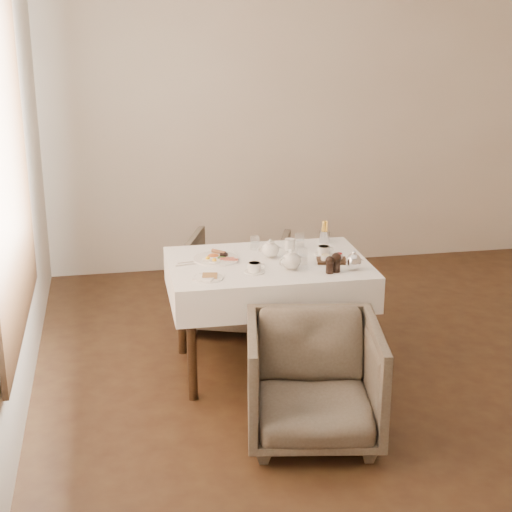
{
  "coord_description": "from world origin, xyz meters",
  "views": [
    {
      "loc": [
        -1.67,
        -4.31,
        2.38
      ],
      "look_at": [
        -0.8,
        0.31,
        0.82
      ],
      "focal_mm": 55.0,
      "sensor_mm": 36.0,
      "label": 1
    }
  ],
  "objects_px": {
    "armchair_far": "(237,281)",
    "breakfast_plate": "(216,258)",
    "teapot_centre": "(270,248)",
    "table": "(268,279)",
    "armchair_near": "(313,381)"
  },
  "relations": [
    {
      "from": "armchair_near",
      "to": "teapot_centre",
      "type": "relative_size",
      "value": 4.81
    },
    {
      "from": "armchair_near",
      "to": "armchair_far",
      "type": "distance_m",
      "value": 1.69
    },
    {
      "from": "table",
      "to": "breakfast_plate",
      "type": "xyz_separation_m",
      "value": [
        -0.32,
        0.11,
        0.13
      ]
    },
    {
      "from": "armchair_far",
      "to": "teapot_centre",
      "type": "height_order",
      "value": "teapot_centre"
    },
    {
      "from": "armchair_far",
      "to": "teapot_centre",
      "type": "xyz_separation_m",
      "value": [
        0.11,
        -0.71,
        0.47
      ]
    },
    {
      "from": "armchair_far",
      "to": "breakfast_plate",
      "type": "bearing_deg",
      "value": 89.17
    },
    {
      "from": "armchair_near",
      "to": "teapot_centre",
      "type": "height_order",
      "value": "teapot_centre"
    },
    {
      "from": "table",
      "to": "armchair_near",
      "type": "relative_size",
      "value": 1.7
    },
    {
      "from": "breakfast_plate",
      "to": "armchair_far",
      "type": "bearing_deg",
      "value": 50.38
    },
    {
      "from": "armchair_far",
      "to": "breakfast_plate",
      "type": "height_order",
      "value": "breakfast_plate"
    },
    {
      "from": "table",
      "to": "armchair_far",
      "type": "relative_size",
      "value": 1.69
    },
    {
      "from": "armchair_near",
      "to": "breakfast_plate",
      "type": "bearing_deg",
      "value": 121.52
    },
    {
      "from": "teapot_centre",
      "to": "armchair_far",
      "type": "bearing_deg",
      "value": 100.65
    },
    {
      "from": "armchair_far",
      "to": "table",
      "type": "bearing_deg",
      "value": 114.51
    },
    {
      "from": "armchair_near",
      "to": "armchair_far",
      "type": "height_order",
      "value": "armchair_far"
    }
  ]
}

